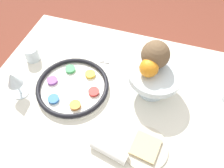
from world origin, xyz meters
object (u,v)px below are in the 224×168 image
object	(u,v)px
orange_fruit	(149,68)
fruit_stand	(155,76)
seder_plate	(73,86)
wine_glass	(13,80)
bread_plate	(145,147)
napkin_roll	(109,151)
cup_near	(32,54)
coconut	(155,55)

from	to	relation	value
orange_fruit	fruit_stand	bearing A→B (deg)	35.36
seder_plate	orange_fruit	distance (m)	0.35
wine_glass	orange_fruit	world-z (taller)	orange_fruit
orange_fruit	bread_plate	xyz separation A→B (m)	(0.06, -0.25, -0.16)
wine_glass	bread_plate	xyz separation A→B (m)	(0.57, -0.08, -0.09)
wine_glass	bread_plate	size ratio (longest dim) A/B	0.78
seder_plate	wine_glass	world-z (taller)	wine_glass
napkin_roll	cup_near	distance (m)	0.60
seder_plate	coconut	world-z (taller)	coconut
fruit_stand	orange_fruit	world-z (taller)	orange_fruit
wine_glass	coconut	bearing A→B (deg)	23.41
orange_fruit	wine_glass	bearing A→B (deg)	-161.66
seder_plate	wine_glass	size ratio (longest dim) A/B	2.38
bread_plate	seder_plate	bearing A→B (deg)	155.16
bread_plate	orange_fruit	bearing A→B (deg)	103.70
seder_plate	coconut	xyz separation A→B (m)	(0.32, 0.13, 0.17)
fruit_stand	orange_fruit	bearing A→B (deg)	-144.64
fruit_stand	orange_fruit	xyz separation A→B (m)	(-0.03, -0.02, 0.06)
wine_glass	cup_near	distance (m)	0.21
wine_glass	napkin_roll	size ratio (longest dim) A/B	0.92
wine_glass	coconut	world-z (taller)	coconut
seder_plate	napkin_roll	world-z (taller)	napkin_roll
seder_plate	napkin_roll	size ratio (longest dim) A/B	2.18
bread_plate	cup_near	size ratio (longest dim) A/B	2.53
fruit_stand	cup_near	distance (m)	0.60
seder_plate	wine_glass	bearing A→B (deg)	-155.78
orange_fruit	cup_near	size ratio (longest dim) A/B	1.09
wine_glass	napkin_roll	distance (m)	0.48
fruit_stand	coconut	world-z (taller)	coconut
fruit_stand	napkin_roll	world-z (taller)	fruit_stand
wine_glass	orange_fruit	distance (m)	0.55
fruit_stand	napkin_roll	bearing A→B (deg)	-105.68
fruit_stand	cup_near	xyz separation A→B (m)	(-0.59, 0.01, -0.07)
wine_glass	orange_fruit	size ratio (longest dim) A/B	1.81
coconut	bread_plate	size ratio (longest dim) A/B	0.66
wine_glass	seder_plate	bearing A→B (deg)	24.22
cup_near	coconut	bearing A→B (deg)	2.80
seder_plate	orange_fruit	size ratio (longest dim) A/B	4.31
wine_glass	fruit_stand	xyz separation A→B (m)	(0.54, 0.19, 0.01)
seder_plate	orange_fruit	world-z (taller)	orange_fruit
fruit_stand	bread_plate	bearing A→B (deg)	-83.12
cup_near	wine_glass	bearing A→B (deg)	-75.51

